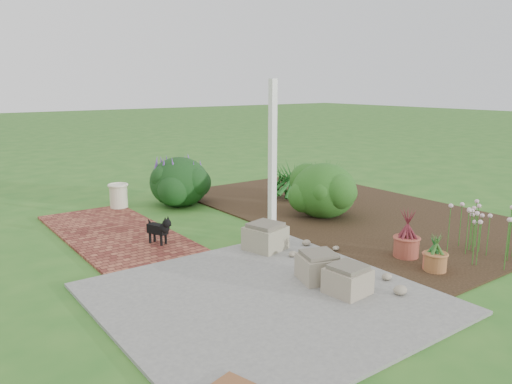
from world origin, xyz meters
TOP-DOWN VIEW (x-y plane):
  - ground at (0.00, 0.00)m, footprint 80.00×80.00m
  - concrete_patio at (-1.25, -1.75)m, footprint 3.50×3.50m
  - brick_path at (-1.70, 1.75)m, footprint 1.60×3.50m
  - garden_bed at (2.50, 0.50)m, footprint 4.00×7.00m
  - veranda_post at (0.30, 0.10)m, footprint 0.10×0.10m
  - stone_trough_near at (-0.41, -1.75)m, footprint 0.58×0.58m
  - stone_trough_mid at (-0.41, -2.24)m, footprint 0.48×0.48m
  - stone_trough_far at (-0.23, -0.42)m, footprint 0.62×0.62m
  - black_dog at (-1.38, 0.72)m, footprint 0.26×0.46m
  - cream_ceramic_urn at (-1.03, 3.29)m, footprint 0.40×0.40m
  - evergreen_shrub at (1.80, 0.47)m, footprint 1.42×1.42m
  - agapanthus_clump_back at (2.93, 1.56)m, footprint 1.34×1.34m
  - agapanthus_clump_front at (2.17, 1.98)m, footprint 1.25×1.25m
  - pink_flower_patch at (1.99, -2.51)m, footprint 1.32×1.32m
  - terracotta_pot_bronze at (1.20, -1.83)m, footprint 0.42×0.42m
  - terracotta_pot_small_left at (1.08, -2.35)m, footprint 0.33×0.33m
  - terracotta_pot_small_right at (1.06, -2.40)m, footprint 0.36×0.36m
  - purple_flowering_bush at (0.11, 2.89)m, footprint 1.54×1.54m

SIDE VIEW (x-z plane):
  - ground at x=0.00m, z-range 0.00..0.00m
  - garden_bed at x=2.50m, z-range 0.00..0.03m
  - concrete_patio at x=-1.25m, z-range 0.00..0.04m
  - brick_path at x=-1.70m, z-range 0.00..0.04m
  - terracotta_pot_small_left at x=1.08m, z-range 0.03..0.25m
  - terracotta_pot_small_right at x=1.06m, z-range 0.03..0.27m
  - terracotta_pot_bronze at x=1.20m, z-range 0.03..0.31m
  - stone_trough_mid at x=-0.41m, z-range 0.04..0.33m
  - stone_trough_near at x=-0.41m, z-range 0.04..0.35m
  - stone_trough_far at x=-0.23m, z-range 0.04..0.38m
  - cream_ceramic_urn at x=-1.03m, z-range 0.04..0.49m
  - black_dog at x=-1.38m, z-range 0.08..0.49m
  - pink_flower_patch at x=1.99m, z-range 0.03..0.76m
  - agapanthus_clump_front at x=2.17m, z-range 0.03..0.93m
  - agapanthus_clump_back at x=2.93m, z-range 0.03..0.97m
  - purple_flowering_bush at x=0.11m, z-range 0.00..1.01m
  - evergreen_shrub at x=1.80m, z-range 0.03..1.04m
  - veranda_post at x=0.30m, z-range 0.00..2.50m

